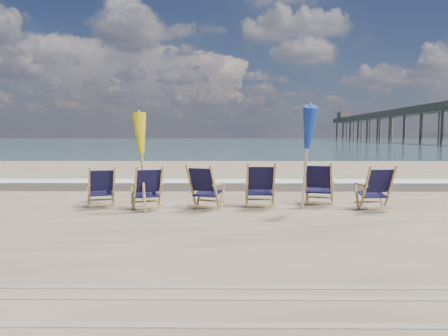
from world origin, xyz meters
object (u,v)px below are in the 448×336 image
object	(u,v)px
beach_chair_3	(274,186)
fishing_pier	(436,119)
beach_chair_1	(161,188)
umbrella_yellow	(142,138)
beach_chair_5	(390,188)
beach_chair_4	(331,185)
beach_chair_0	(114,187)
umbrella_blue	(306,130)
beach_chair_2	(215,188)

from	to	relation	value
beach_chair_3	fishing_pier	bearing A→B (deg)	-117.39
beach_chair_1	fishing_pier	bearing A→B (deg)	-140.89
umbrella_yellow	beach_chair_5	bearing A→B (deg)	-0.49
beach_chair_4	umbrella_yellow	xyz separation A→B (m)	(-3.99, -0.49, 1.01)
beach_chair_0	beach_chair_1	xyz separation A→B (m)	(1.06, -0.31, 0.02)
umbrella_blue	beach_chair_1	bearing A→B (deg)	177.29
beach_chair_2	umbrella_yellow	bearing A→B (deg)	20.27
fishing_pier	beach_chair_0	bearing A→B (deg)	-119.53
beach_chair_2	umbrella_yellow	xyz separation A→B (m)	(-1.48, 0.05, 1.02)
beach_chair_2	beach_chair_4	world-z (taller)	beach_chair_4
beach_chair_0	beach_chair_4	xyz separation A→B (m)	(4.69, 0.11, 0.04)
beach_chair_2	fishing_pier	world-z (taller)	fishing_pier
beach_chair_5	beach_chair_3	bearing A→B (deg)	-14.92
umbrella_yellow	umbrella_blue	world-z (taller)	umbrella_blue
beach_chair_3	beach_chair_4	world-z (taller)	beach_chair_3
beach_chair_4	umbrella_blue	world-z (taller)	umbrella_blue
beach_chair_0	beach_chair_5	xyz separation A→B (m)	(5.77, -0.42, 0.03)
beach_chair_0	umbrella_blue	bearing A→B (deg)	152.54
beach_chair_0	beach_chair_1	size ratio (longest dim) A/B	0.96
beach_chair_1	beach_chair_3	distance (m)	2.36
beach_chair_4	umbrella_yellow	size ratio (longest dim) A/B	0.49
beach_chair_1	fishing_pier	size ratio (longest dim) A/B	0.01
beach_chair_4	beach_chair_3	bearing A→B (deg)	30.12
beach_chair_4	beach_chair_5	world-z (taller)	beach_chair_4
beach_chair_0	fishing_pier	world-z (taller)	fishing_pier
beach_chair_0	umbrella_blue	size ratio (longest dim) A/B	0.41
beach_chair_0	beach_chair_4	bearing A→B (deg)	160.22
umbrella_blue	beach_chair_2	bearing A→B (deg)	179.38
beach_chair_2	beach_chair_4	size ratio (longest dim) A/B	0.98
beach_chair_0	beach_chair_3	distance (m)	3.42
umbrella_blue	fishing_pier	distance (m)	80.45
beach_chair_1	umbrella_yellow	size ratio (longest dim) A/B	0.47
beach_chair_0	beach_chair_1	world-z (taller)	beach_chair_1
beach_chair_1	umbrella_yellow	distance (m)	1.10
beach_chair_3	fishing_pier	distance (m)	80.53
beach_chair_0	beach_chair_5	world-z (taller)	beach_chair_5
beach_chair_1	umbrella_blue	bearing A→B (deg)	155.17
beach_chair_3	beach_chair_2	bearing A→B (deg)	12.14
beach_chair_2	umbrella_blue	world-z (taller)	umbrella_blue
beach_chair_1	beach_chair_5	distance (m)	4.71
beach_chair_0	umbrella_blue	distance (m)	4.23
beach_chair_1	beach_chair_5	bearing A→B (deg)	156.52
beach_chair_1	beach_chair_2	distance (m)	1.13
beach_chair_4	beach_chair_5	distance (m)	1.20
beach_chair_2	beach_chair_1	bearing A→B (deg)	16.11
umbrella_yellow	beach_chair_2	bearing A→B (deg)	-1.98
beach_chair_4	umbrella_blue	size ratio (longest dim) A/B	0.45
beach_chair_2	umbrella_blue	xyz separation A→B (m)	(1.85, -0.02, 1.18)
umbrella_yellow	fishing_pier	size ratio (longest dim) A/B	0.01
beach_chair_2	umbrella_blue	distance (m)	2.20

